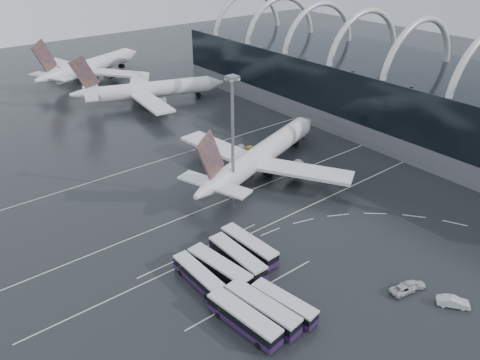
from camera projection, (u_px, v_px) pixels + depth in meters
ground at (289, 209)px, 105.42m from camera, size 420.00×420.00×0.00m
terminal at (388, 89)px, 147.68m from camera, size 42.00×160.00×34.90m
lane_marking_near at (295, 213)px, 104.04m from camera, size 120.00×0.25×0.01m
lane_marking_mid at (254, 189)px, 113.66m from camera, size 120.00×0.25×0.01m
lane_marking_far at (191, 151)px, 132.90m from camera, size 120.00×0.25×0.01m
bus_bay_line_south at (253, 293)px, 81.24m from camera, size 28.00×0.25×0.01m
bus_bay_line_north at (201, 249)px, 92.24m from camera, size 28.00×0.25×0.01m
airliner_main at (261, 156)px, 118.89m from camera, size 54.99×47.66×19.08m
airliner_gate_b at (148, 90)px, 166.72m from camera, size 53.56×47.57×19.05m
airliner_gate_c at (90, 67)px, 193.07m from camera, size 54.87×50.11×20.48m
bus_row_near_a at (199, 276)px, 82.63m from camera, size 3.05×12.46×3.06m
bus_row_near_b at (220, 268)px, 84.14m from camera, size 4.81×14.14×3.41m
bus_row_near_c at (237, 258)px, 86.84m from camera, size 3.34×13.81×3.40m
bus_row_near_d at (249, 246)px, 90.18m from camera, size 3.71×13.60×3.32m
bus_row_far_a at (244, 319)px, 73.34m from camera, size 4.71×14.05×3.39m
bus_row_far_b at (262, 309)px, 75.22m from camera, size 5.04×14.24×3.43m
bus_row_far_c at (284, 303)px, 76.66m from camera, size 4.60×12.31×2.96m
van_curve_a at (404, 289)px, 81.12m from camera, size 5.49×3.28×1.43m
van_curve_b at (413, 284)px, 82.01m from camera, size 4.73×3.75×1.51m
van_curve_c at (453, 302)px, 78.06m from camera, size 4.70×5.26×1.73m
floodlight_mast at (233, 125)px, 100.57m from camera, size 2.24×2.24×29.29m
gse_cart_belly_b at (292, 143)px, 136.41m from camera, size 1.93×1.14×1.05m
gse_cart_belly_c at (266, 160)px, 126.25m from camera, size 2.02×1.20×1.10m
gse_cart_belly_d at (301, 135)px, 141.35m from camera, size 2.45×1.45×1.34m
gse_cart_belly_e at (249, 148)px, 133.01m from camera, size 1.96×1.16×1.07m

